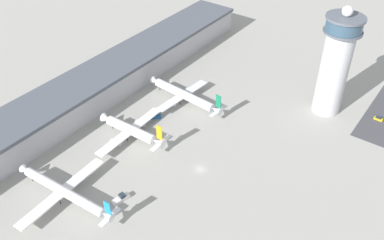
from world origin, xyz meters
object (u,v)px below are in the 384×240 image
(airplane_gate_alpha, at_px, (64,192))
(service_truck_catering, at_px, (154,116))
(airplane_gate_charlie, at_px, (184,95))
(car_red_hatchback, at_px, (378,119))
(airplane_gate_bravo, at_px, (131,130))
(service_truck_fuel, at_px, (121,199))
(control_tower, at_px, (336,63))

(airplane_gate_alpha, distance_m, service_truck_catering, 58.93)
(airplane_gate_charlie, relative_size, car_red_hatchback, 10.90)
(airplane_gate_bravo, xyz_separation_m, service_truck_fuel, (-29.71, -21.71, -3.08))
(service_truck_fuel, bearing_deg, airplane_gate_alpha, 125.56)
(airplane_gate_charlie, height_order, service_truck_fuel, airplane_gate_charlie)
(service_truck_fuel, bearing_deg, service_truck_catering, 26.52)
(control_tower, distance_m, airplane_gate_charlie, 71.20)
(control_tower, height_order, airplane_gate_charlie, control_tower)
(service_truck_fuel, height_order, car_red_hatchback, service_truck_fuel)
(control_tower, bearing_deg, service_truck_fuel, 158.69)
(service_truck_catering, xyz_separation_m, service_truck_fuel, (-46.50, -23.20, 0.03))
(airplane_gate_alpha, bearing_deg, control_tower, -26.47)
(airplane_gate_charlie, distance_m, service_truck_fuel, 68.07)
(airplane_gate_bravo, bearing_deg, car_red_hatchback, -47.47)
(airplane_gate_alpha, relative_size, service_truck_catering, 7.02)
(airplane_gate_alpha, height_order, service_truck_fuel, airplane_gate_alpha)
(airplane_gate_alpha, bearing_deg, service_truck_catering, 6.30)
(service_truck_fuel, distance_m, car_red_hatchback, 123.45)
(control_tower, distance_m, car_red_hatchback, 34.63)
(airplane_gate_alpha, distance_m, airplane_gate_charlie, 77.18)
(airplane_gate_charlie, bearing_deg, airplane_gate_bravo, 176.29)
(service_truck_fuel, bearing_deg, airplane_gate_charlie, 16.58)
(airplane_gate_charlie, bearing_deg, control_tower, -59.21)
(airplane_gate_alpha, distance_m, service_truck_fuel, 20.87)
(airplane_gate_charlie, height_order, service_truck_catering, airplane_gate_charlie)
(control_tower, distance_m, airplane_gate_alpha, 126.77)
(airplane_gate_bravo, distance_m, car_red_hatchback, 113.88)
(service_truck_catering, distance_m, car_red_hatchback, 104.44)
(airplane_gate_alpha, xyz_separation_m, car_red_hatchback, (118.61, -78.93, -3.81))
(control_tower, bearing_deg, airplane_gate_bravo, 139.17)
(airplane_gate_charlie, relative_size, service_truck_fuel, 6.05)
(airplane_gate_bravo, xyz_separation_m, service_truck_catering, (16.79, 1.49, -3.11))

